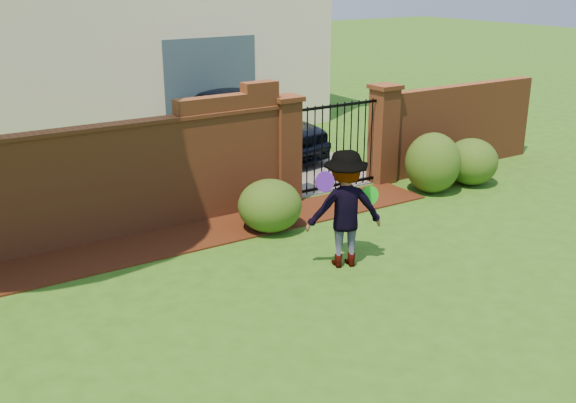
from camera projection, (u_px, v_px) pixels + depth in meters
ground at (297, 337)px, 7.59m from camera, size 80.00×80.00×0.01m
mulch_bed at (114, 254)px, 9.75m from camera, size 11.10×1.08×0.03m
brick_wall at (19, 194)px, 9.44m from camera, size 8.70×0.31×2.16m
brick_wall_return at (458, 126)px, 13.87m from camera, size 4.00×0.25×1.70m
pillar_left at (285, 149)px, 11.69m from camera, size 0.50×0.50×1.88m
pillar_right at (383, 133)px, 12.81m from camera, size 0.50×0.50×1.88m
iron_gate at (337, 146)px, 12.28m from camera, size 1.78×0.03×1.60m
driveway at (233, 146)px, 15.74m from camera, size 3.20×8.00×0.01m
house at (62, 1)px, 16.62m from camera, size 12.40×6.40×6.30m
car at (253, 123)px, 14.76m from camera, size 2.28×4.45×1.45m
shrub_left at (270, 206)px, 10.54m from camera, size 1.00×1.00×0.82m
shrub_middle at (433, 163)px, 12.35m from camera, size 1.01×1.01×1.11m
shrub_right at (471, 162)px, 12.84m from camera, size 0.99×0.99×0.88m
man at (345, 210)px, 9.15m from camera, size 1.21×0.95×1.64m
frisbee_purple at (325, 182)px, 8.67m from camera, size 0.28×0.11×0.27m
frisbee_green at (369, 195)px, 9.21m from camera, size 0.28×0.12×0.27m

